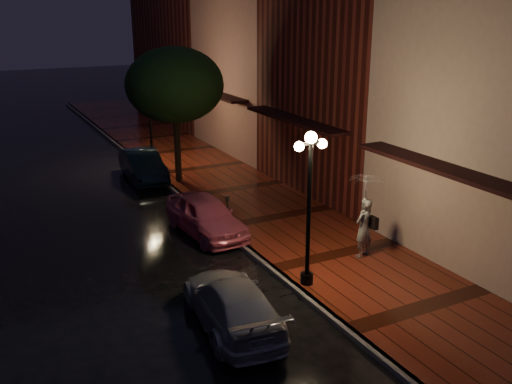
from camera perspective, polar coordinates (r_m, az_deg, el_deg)
ground at (r=20.09m, az=-3.43°, el=-3.88°), size 120.00×120.00×0.00m
sidewalk at (r=21.00m, az=2.18°, el=-2.64°), size 4.50×60.00×0.15m
curb at (r=20.06m, az=-3.43°, el=-3.68°), size 0.25×60.00×0.15m
storefront_mid at (r=24.03m, az=10.08°, el=13.04°), size 5.00×8.00×11.00m
storefront_far at (r=30.84m, az=0.80°, el=12.50°), size 5.00×8.00×9.00m
storefront_extra at (r=39.87m, az=-6.22°, el=14.39°), size 5.00×12.00×10.00m
streetlamp_near at (r=15.20m, az=5.33°, el=-0.81°), size 0.96×0.36×4.31m
streetlamp_far at (r=27.65m, az=-10.57°, el=7.57°), size 0.96×0.36×4.31m
street_tree at (r=24.65m, az=-8.09°, el=10.32°), size 4.16×4.16×5.80m
pink_car at (r=19.60m, az=-5.04°, el=-2.35°), size 1.91×4.10×1.36m
navy_car at (r=26.20m, az=-11.24°, el=2.62°), size 1.62×4.14×1.34m
silver_car at (r=14.17m, az=-2.39°, el=-11.04°), size 2.18×4.36×1.22m
woman_with_umbrella at (r=17.40m, az=10.88°, el=-1.08°), size 1.09×1.11×2.63m
parking_meter at (r=19.69m, az=-2.87°, el=-1.66°), size 0.11×0.09×1.17m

